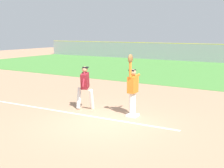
{
  "coord_description": "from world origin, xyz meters",
  "views": [
    {
      "loc": [
        5.1,
        -7.97,
        3.05
      ],
      "look_at": [
        -0.58,
        1.43,
        1.05
      ],
      "focal_mm": 45.96,
      "sensor_mm": 36.0,
      "label": 1
    }
  ],
  "objects_px": {
    "fielder": "(133,86)",
    "parked_car_red": "(141,51)",
    "runner": "(85,85)",
    "first_base": "(133,115)",
    "baseball": "(134,71)",
    "parked_car_blue": "(175,52)"
  },
  "relations": [
    {
      "from": "fielder",
      "to": "parked_car_red",
      "type": "relative_size",
      "value": 0.5
    },
    {
      "from": "fielder",
      "to": "runner",
      "type": "distance_m",
      "value": 2.02
    },
    {
      "from": "first_base",
      "to": "baseball",
      "type": "distance_m",
      "value": 1.66
    },
    {
      "from": "first_base",
      "to": "parked_car_red",
      "type": "relative_size",
      "value": 0.08
    },
    {
      "from": "fielder",
      "to": "baseball",
      "type": "height_order",
      "value": "fielder"
    },
    {
      "from": "runner",
      "to": "baseball",
      "type": "height_order",
      "value": "runner"
    },
    {
      "from": "parked_car_blue",
      "to": "runner",
      "type": "bearing_deg",
      "value": -78.27
    },
    {
      "from": "fielder",
      "to": "first_base",
      "type": "bearing_deg",
      "value": 121.23
    },
    {
      "from": "fielder",
      "to": "parked_car_blue",
      "type": "distance_m",
      "value": 24.97
    },
    {
      "from": "baseball",
      "to": "parked_car_red",
      "type": "bearing_deg",
      "value": 114.92
    },
    {
      "from": "first_base",
      "to": "parked_car_red",
      "type": "xyz_separation_m",
      "value": [
        -11.48,
        24.74,
        0.63
      ]
    },
    {
      "from": "first_base",
      "to": "parked_car_red",
      "type": "bearing_deg",
      "value": 114.9
    },
    {
      "from": "runner",
      "to": "baseball",
      "type": "bearing_deg",
      "value": -8.74
    },
    {
      "from": "parked_car_blue",
      "to": "fielder",
      "type": "bearing_deg",
      "value": -73.65
    },
    {
      "from": "fielder",
      "to": "runner",
      "type": "height_order",
      "value": "fielder"
    },
    {
      "from": "runner",
      "to": "first_base",
      "type": "bearing_deg",
      "value": -21.74
    },
    {
      "from": "first_base",
      "to": "parked_car_red",
      "type": "distance_m",
      "value": 27.28
    },
    {
      "from": "parked_car_red",
      "to": "parked_car_blue",
      "type": "xyz_separation_m",
      "value": [
        4.72,
        -0.54,
        0.0
      ]
    },
    {
      "from": "runner",
      "to": "fielder",
      "type": "bearing_deg",
      "value": -17.55
    },
    {
      "from": "fielder",
      "to": "parked_car_blue",
      "type": "bearing_deg",
      "value": -75.66
    },
    {
      "from": "first_base",
      "to": "parked_car_blue",
      "type": "bearing_deg",
      "value": 105.61
    },
    {
      "from": "baseball",
      "to": "fielder",
      "type": "bearing_deg",
      "value": -71.51
    }
  ]
}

